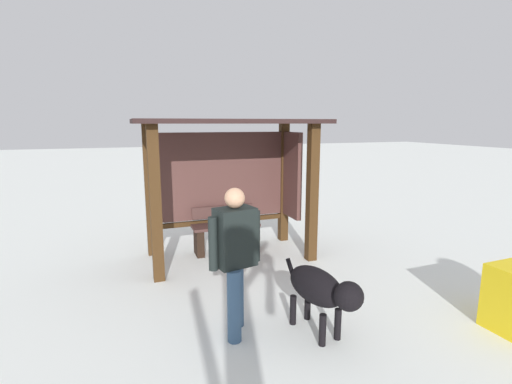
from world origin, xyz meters
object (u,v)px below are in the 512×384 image
at_px(bus_shelter, 232,162).
at_px(dog, 321,289).
at_px(bench_left_inside, 225,231).
at_px(person_walking, 235,252).

bearing_deg(bus_shelter, dog, -86.93).
relative_size(bus_shelter, bench_left_inside, 2.54).
height_order(person_walking, dog, person_walking).
distance_m(bus_shelter, bench_left_inside, 1.18).
relative_size(person_walking, dog, 1.42).
bearing_deg(bench_left_inside, bus_shelter, -36.17).
xyz_separation_m(bus_shelter, person_walking, (-0.65, -2.38, -0.65)).
xyz_separation_m(bench_left_inside, dog, (0.25, -2.79, 0.15)).
height_order(bus_shelter, bench_left_inside, bus_shelter).
bearing_deg(person_walking, bus_shelter, 74.66).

